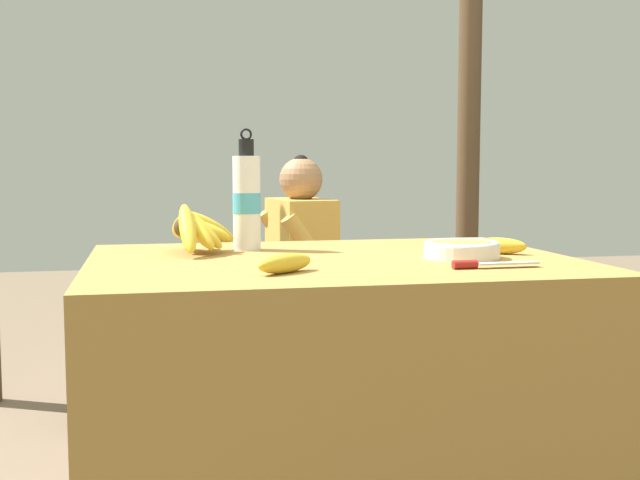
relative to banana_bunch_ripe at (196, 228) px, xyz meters
name	(u,v)px	position (x,y,z in m)	size (l,w,h in m)	color
market_counter	(332,416)	(0.32, -0.17, -0.46)	(1.16, 0.89, 0.79)	olive
banana_bunch_ripe	(196,228)	(0.00, 0.00, 0.00)	(0.18, 0.30, 0.14)	#4C381E
serving_bowl	(462,249)	(0.62, -0.24, -0.04)	(0.18, 0.18, 0.04)	white
water_bottle	(247,201)	(0.14, 0.06, 0.07)	(0.07, 0.07, 0.32)	white
loose_banana_front	(285,263)	(0.16, -0.41, -0.04)	(0.15, 0.13, 0.04)	gold
loose_banana_side	(499,246)	(0.75, -0.18, -0.04)	(0.14, 0.11, 0.04)	gold
knife	(483,264)	(0.60, -0.43, -0.05)	(0.20, 0.03, 0.02)	#BCBCC1
wooden_bench	(253,339)	(0.28, 1.06, -0.53)	(1.32, 0.32, 0.38)	#4C3823
seated_vendor	(290,271)	(0.42, 1.03, -0.26)	(0.43, 0.41, 1.05)	#564C60
banana_bunch_green	(167,311)	(-0.06, 1.07, -0.41)	(0.17, 0.26, 0.13)	#4C381E
support_post_far	(469,122)	(1.36, 1.50, 0.36)	(0.11, 0.11, 2.41)	#4C3823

